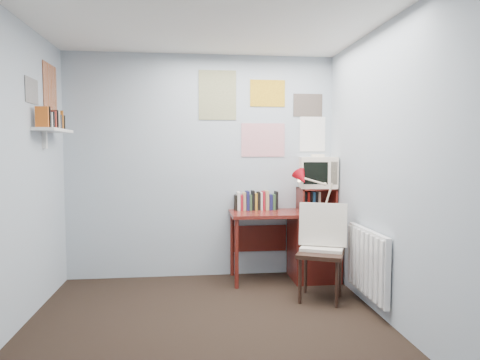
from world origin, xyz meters
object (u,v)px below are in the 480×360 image
object	(u,v)px
tv_riser	(316,199)
wall_shelf	(53,130)
radiator	(368,263)
desk_chair	(321,254)
crt_tv	(318,171)
desk	(309,243)
desk_lamp	(331,194)

from	to	relation	value
tv_riser	wall_shelf	bearing A→B (deg)	-169.68
radiator	desk_chair	bearing A→B (deg)	144.77
crt_tv	radiator	bearing A→B (deg)	-73.36
desk_chair	crt_tv	xyz separation A→B (m)	(0.20, 0.81, 0.75)
desk_chair	tv_riser	bearing A→B (deg)	100.96
desk	desk_chair	xyz separation A→B (m)	(-0.07, -0.68, 0.04)
radiator	wall_shelf	world-z (taller)	wall_shelf
desk_lamp	wall_shelf	size ratio (longest dim) A/B	0.68
tv_riser	radiator	distance (m)	1.15
desk_chair	tv_riser	xyz separation A→B (m)	(0.19, 0.79, 0.44)
desk_chair	tv_riser	distance (m)	0.92
tv_riser	desk_chair	bearing A→B (deg)	-103.58
desk_chair	radiator	world-z (taller)	desk_chair
desk	tv_riser	size ratio (longest dim) A/B	3.00
desk_chair	desk_lamp	size ratio (longest dim) A/B	2.13
desk	wall_shelf	world-z (taller)	wall_shelf
desk_lamp	desk	bearing A→B (deg)	131.97
desk	tv_riser	xyz separation A→B (m)	(0.12, 0.11, 0.48)
tv_riser	desk_lamp	bearing A→B (deg)	-78.71
crt_tv	desk_chair	bearing A→B (deg)	-95.93
desk_lamp	wall_shelf	distance (m)	2.83
desk_lamp	wall_shelf	xyz separation A→B (m)	(-2.75, -0.17, 0.65)
desk_chair	desk	bearing A→B (deg)	108.52
tv_riser	wall_shelf	world-z (taller)	wall_shelf
desk	crt_tv	size ratio (longest dim) A/B	2.99
desk_chair	wall_shelf	size ratio (longest dim) A/B	1.44
radiator	desk_lamp	bearing A→B (deg)	98.39
desk	desk_chair	bearing A→B (deg)	-96.03
desk	desk_chair	size ratio (longest dim) A/B	1.34
crt_tv	desk	bearing A→B (deg)	-127.21
crt_tv	wall_shelf	size ratio (longest dim) A/B	0.65
desk_chair	tv_riser	size ratio (longest dim) A/B	2.24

